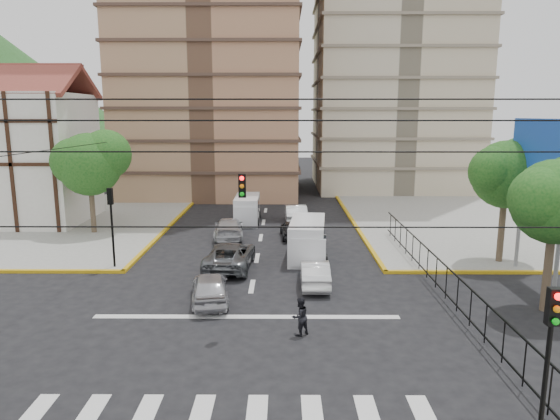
{
  "coord_description": "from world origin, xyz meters",
  "views": [
    {
      "loc": [
        1.54,
        -18.72,
        8.47
      ],
      "look_at": [
        1.41,
        4.46,
        4.0
      ],
      "focal_mm": 32.0,
      "sensor_mm": 36.0,
      "label": 1
    }
  ],
  "objects_px": {
    "van_right_lane": "(308,241)",
    "car_silver_front_left": "(210,287)",
    "van_left_lane": "(247,210)",
    "car_white_front_right": "(315,273)",
    "pedestrian_crosswalk": "(300,316)",
    "traffic_light_se": "(549,346)",
    "traffic_light_nw": "(111,214)"
  },
  "relations": [
    {
      "from": "van_right_lane",
      "to": "car_silver_front_left",
      "type": "bearing_deg",
      "value": -119.12
    },
    {
      "from": "van_left_lane",
      "to": "car_white_front_right",
      "type": "xyz_separation_m",
      "value": [
        4.42,
        -14.66,
        -0.36
      ]
    },
    {
      "from": "car_white_front_right",
      "to": "pedestrian_crosswalk",
      "type": "bearing_deg",
      "value": 80.98
    },
    {
      "from": "van_right_lane",
      "to": "van_left_lane",
      "type": "bearing_deg",
      "value": 118.74
    },
    {
      "from": "van_left_lane",
      "to": "traffic_light_se",
      "type": "bearing_deg",
      "value": -72.09
    },
    {
      "from": "traffic_light_nw",
      "to": "car_white_front_right",
      "type": "xyz_separation_m",
      "value": [
        10.94,
        -2.59,
        -2.46
      ]
    },
    {
      "from": "traffic_light_se",
      "to": "van_right_lane",
      "type": "relative_size",
      "value": 0.85
    },
    {
      "from": "van_left_lane",
      "to": "car_white_front_right",
      "type": "height_order",
      "value": "van_left_lane"
    },
    {
      "from": "traffic_light_se",
      "to": "car_white_front_right",
      "type": "xyz_separation_m",
      "value": [
        -4.66,
        13.01,
        -2.46
      ]
    },
    {
      "from": "car_silver_front_left",
      "to": "van_left_lane",
      "type": "bearing_deg",
      "value": -100.98
    },
    {
      "from": "car_white_front_right",
      "to": "pedestrian_crosswalk",
      "type": "xyz_separation_m",
      "value": [
        -0.93,
        -5.75,
        0.11
      ]
    },
    {
      "from": "traffic_light_nw",
      "to": "pedestrian_crosswalk",
      "type": "relative_size",
      "value": 2.88
    },
    {
      "from": "traffic_light_nw",
      "to": "pedestrian_crosswalk",
      "type": "xyz_separation_m",
      "value": [
        10.01,
        -8.35,
        -2.35
      ]
    },
    {
      "from": "van_right_lane",
      "to": "pedestrian_crosswalk",
      "type": "distance_m",
      "value": 10.45
    },
    {
      "from": "van_left_lane",
      "to": "car_silver_front_left",
      "type": "bearing_deg",
      "value": -91.98
    },
    {
      "from": "pedestrian_crosswalk",
      "to": "van_left_lane",
      "type": "bearing_deg",
      "value": -117.22
    },
    {
      "from": "traffic_light_se",
      "to": "van_left_lane",
      "type": "distance_m",
      "value": 29.2
    },
    {
      "from": "traffic_light_nw",
      "to": "pedestrian_crosswalk",
      "type": "height_order",
      "value": "traffic_light_nw"
    },
    {
      "from": "traffic_light_se",
      "to": "pedestrian_crosswalk",
      "type": "xyz_separation_m",
      "value": [
        -5.59,
        7.25,
        -2.35
      ]
    },
    {
      "from": "traffic_light_nw",
      "to": "car_silver_front_left",
      "type": "distance_m",
      "value": 8.11
    },
    {
      "from": "traffic_light_nw",
      "to": "van_left_lane",
      "type": "bearing_deg",
      "value": 61.65
    },
    {
      "from": "car_white_front_right",
      "to": "pedestrian_crosswalk",
      "type": "distance_m",
      "value": 5.83
    },
    {
      "from": "traffic_light_nw",
      "to": "pedestrian_crosswalk",
      "type": "distance_m",
      "value": 13.24
    },
    {
      "from": "van_right_lane",
      "to": "pedestrian_crosswalk",
      "type": "bearing_deg",
      "value": -88.9
    },
    {
      "from": "van_right_lane",
      "to": "van_left_lane",
      "type": "relative_size",
      "value": 1.12
    },
    {
      "from": "van_right_lane",
      "to": "car_silver_front_left",
      "type": "distance_m",
      "value": 8.46
    },
    {
      "from": "traffic_light_se",
      "to": "car_silver_front_left",
      "type": "height_order",
      "value": "traffic_light_se"
    },
    {
      "from": "traffic_light_nw",
      "to": "car_silver_front_left",
      "type": "bearing_deg",
      "value": -39.08
    },
    {
      "from": "traffic_light_se",
      "to": "pedestrian_crosswalk",
      "type": "distance_m",
      "value": 9.46
    },
    {
      "from": "traffic_light_nw",
      "to": "van_left_lane",
      "type": "distance_m",
      "value": 13.87
    },
    {
      "from": "van_right_lane",
      "to": "car_silver_front_left",
      "type": "relative_size",
      "value": 1.27
    },
    {
      "from": "van_left_lane",
      "to": "pedestrian_crosswalk",
      "type": "distance_m",
      "value": 20.71
    }
  ]
}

